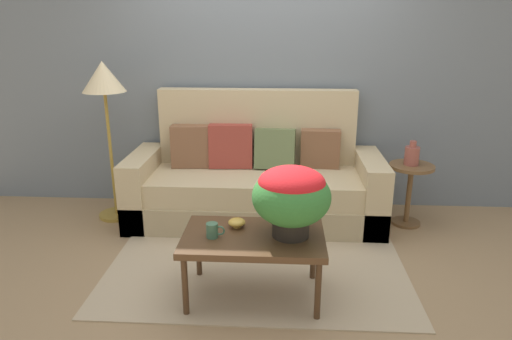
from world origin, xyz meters
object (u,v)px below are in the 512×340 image
couch (255,182)px  coffee_table (253,241)px  potted_plant (291,195)px  side_table (410,184)px  snack_bowl (237,222)px  coffee_mug (213,230)px  floor_lamp (104,90)px  table_vase (412,155)px

couch → coffee_table: couch is taller
coffee_table → potted_plant: size_ratio=1.84×
coffee_table → side_table: side_table is taller
coffee_table → side_table: (1.33, 1.25, -0.02)m
side_table → snack_bowl: (-1.45, -1.14, 0.10)m
couch → coffee_table: bearing=-86.9°
coffee_mug → floor_lamp: bearing=130.7°
couch → coffee_table: 1.32m
coffee_mug → potted_plant: bearing=6.4°
couch → coffee_table: (0.07, -1.32, 0.05)m
side_table → coffee_mug: size_ratio=4.69×
potted_plant → table_vase: 1.65m
side_table → coffee_mug: bearing=-140.7°
coffee_table → side_table: bearing=43.2°
coffee_table → coffee_mug: size_ratio=7.63×
coffee_mug → couch: bearing=82.2°
coffee_mug → table_vase: size_ratio=0.56×
coffee_table → table_vase: 1.84m
floor_lamp → couch: bearing=2.2°
potted_plant → coffee_mug: 0.55m
potted_plant → coffee_mug: potted_plant is taller
snack_bowl → side_table: bearing=38.1°
snack_bowl → potted_plant: bearing=-16.5°
potted_plant → coffee_mug: size_ratio=4.14×
table_vase → coffee_table: bearing=-136.5°
floor_lamp → coffee_table: bearing=-42.3°
snack_bowl → table_vase: size_ratio=0.54×
side_table → coffee_mug: 2.05m
coffee_table → table_vase: bearing=43.5°
couch → table_vase: bearing=-2.8°
floor_lamp → snack_bowl: 1.87m
snack_bowl → table_vase: bearing=38.4°
couch → coffee_mug: couch is taller
potted_plant → couch: bearing=103.3°
potted_plant → table_vase: (1.08, 1.25, -0.08)m
potted_plant → snack_bowl: (-0.36, 0.11, -0.25)m
floor_lamp → table_vase: floor_lamp is taller
side_table → table_vase: size_ratio=2.62×
coffee_mug → side_table: bearing=39.3°
potted_plant → snack_bowl: 0.45m
couch → potted_plant: size_ratio=4.57×
coffee_mug → snack_bowl: bearing=49.4°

